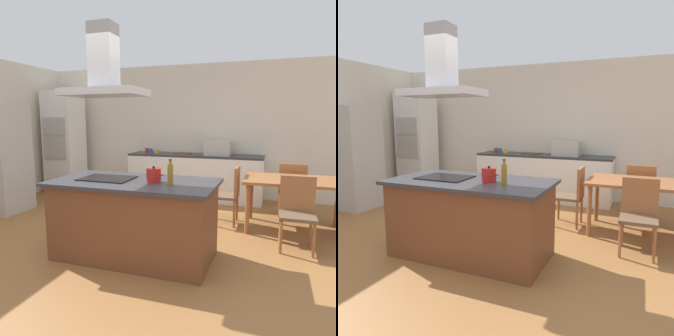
{
  "view_description": "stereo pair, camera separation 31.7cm",
  "coord_description": "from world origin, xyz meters",
  "views": [
    {
      "loc": [
        1.49,
        -3.21,
        1.59
      ],
      "look_at": [
        0.27,
        0.4,
        1.0
      ],
      "focal_mm": 33.71,
      "sensor_mm": 36.0,
      "label": 1
    },
    {
      "loc": [
        1.79,
        -3.1,
        1.59
      ],
      "look_at": [
        0.27,
        0.4,
        1.0
      ],
      "focal_mm": 33.71,
      "sensor_mm": 36.0,
      "label": 2
    }
  ],
  "objects": [
    {
      "name": "ground",
      "position": [
        0.0,
        1.5,
        0.0
      ],
      "size": [
        16.0,
        16.0,
        0.0
      ],
      "primitive_type": "plane",
      "color": "#936033"
    },
    {
      "name": "wall_back",
      "position": [
        0.0,
        3.25,
        1.35
      ],
      "size": [
        7.2,
        0.1,
        2.7
      ],
      "primitive_type": "cube",
      "color": "beige",
      "rests_on": "ground"
    },
    {
      "name": "kitchen_island",
      "position": [
        0.0,
        0.0,
        0.45
      ],
      "size": [
        1.88,
        0.98,
        0.9
      ],
      "color": "brown",
      "rests_on": "ground"
    },
    {
      "name": "cooktop",
      "position": [
        -0.35,
        0.0,
        0.91
      ],
      "size": [
        0.6,
        0.44,
        0.01
      ],
      "primitive_type": "cube",
      "color": "black",
      "rests_on": "kitchen_island"
    },
    {
      "name": "tea_kettle",
      "position": [
        0.24,
        -0.01,
        0.98
      ],
      "size": [
        0.21,
        0.16,
        0.18
      ],
      "color": "#B21E19",
      "rests_on": "kitchen_island"
    },
    {
      "name": "olive_oil_bottle",
      "position": [
        0.47,
        -0.09,
        1.02
      ],
      "size": [
        0.06,
        0.06,
        0.27
      ],
      "color": "olive",
      "rests_on": "kitchen_island"
    },
    {
      "name": "back_counter",
      "position": [
        -0.0,
        2.88,
        0.45
      ],
      "size": [
        2.66,
        0.62,
        0.9
      ],
      "color": "white",
      "rests_on": "ground"
    },
    {
      "name": "countertop_microwave",
      "position": [
        0.46,
        2.88,
        1.04
      ],
      "size": [
        0.5,
        0.38,
        0.28
      ],
      "primitive_type": "cube",
      "color": "#B2AFAA",
      "rests_on": "back_counter"
    },
    {
      "name": "coffee_mug_red",
      "position": [
        -1.06,
        2.95,
        0.95
      ],
      "size": [
        0.08,
        0.08,
        0.09
      ],
      "primitive_type": "cylinder",
      "color": "red",
      "rests_on": "back_counter"
    },
    {
      "name": "coffee_mug_blue",
      "position": [
        -0.94,
        2.88,
        0.95
      ],
      "size": [
        0.08,
        0.08,
        0.09
      ],
      "primitive_type": "cylinder",
      "color": "#2D56B2",
      "rests_on": "back_counter"
    },
    {
      "name": "coffee_mug_yellow",
      "position": [
        -0.81,
        2.85,
        0.95
      ],
      "size": [
        0.08,
        0.08,
        0.09
      ],
      "primitive_type": "cylinder",
      "color": "gold",
      "rests_on": "back_counter"
    },
    {
      "name": "cutting_board",
      "position": [
        -0.27,
        2.93,
        0.91
      ],
      "size": [
        0.34,
        0.24,
        0.02
      ],
      "primitive_type": "cube",
      "color": "brown",
      "rests_on": "back_counter"
    },
    {
      "name": "wall_oven_stack",
      "position": [
        -2.9,
        2.65,
        1.1
      ],
      "size": [
        0.7,
        0.66,
        2.2
      ],
      "color": "white",
      "rests_on": "ground"
    },
    {
      "name": "refrigerator",
      "position": [
        -2.98,
        0.97,
        0.91
      ],
      "size": [
        0.8,
        0.73,
        1.82
      ],
      "color": "#B2AFAA",
      "rests_on": "ground"
    },
    {
      "name": "dining_table",
      "position": [
        1.8,
        1.53,
        0.67
      ],
      "size": [
        1.4,
        0.9,
        0.75
      ],
      "color": "#995B33",
      "rests_on": "ground"
    },
    {
      "name": "chair_facing_island",
      "position": [
        1.8,
        0.87,
        0.51
      ],
      "size": [
        0.42,
        0.42,
        0.89
      ],
      "color": "brown",
      "rests_on": "ground"
    },
    {
      "name": "chair_at_left_end",
      "position": [
        0.88,
        1.53,
        0.51
      ],
      "size": [
        0.42,
        0.42,
        0.89
      ],
      "color": "brown",
      "rests_on": "ground"
    },
    {
      "name": "chair_facing_back_wall",
      "position": [
        1.8,
        2.2,
        0.51
      ],
      "size": [
        0.42,
        0.42,
        0.89
      ],
      "color": "brown",
      "rests_on": "ground"
    },
    {
      "name": "range_hood",
      "position": [
        -0.35,
        0.0,
        2.1
      ],
      "size": [
        0.9,
        0.55,
        0.78
      ],
      "color": "#ADADB2"
    }
  ]
}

